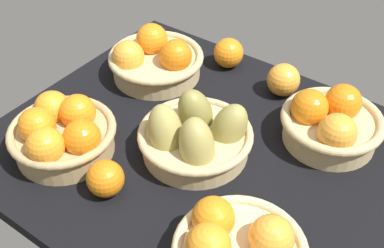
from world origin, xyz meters
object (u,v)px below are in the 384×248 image
loose_orange_side_gap (228,53)px  basket_near_left (330,123)px  loose_orange_back_gap (283,80)px  basket_near_right (155,59)px  loose_orange_front_gap (105,179)px  basket_far_right (62,133)px  basket_center_pears (196,136)px

loose_orange_side_gap → basket_near_left: bearing=160.5°
basket_near_left → loose_orange_back_gap: (15.62, -9.10, -0.98)cm
basket_near_right → loose_orange_back_gap: size_ratio=3.00×
loose_orange_front_gap → loose_orange_side_gap: loose_orange_side_gap is taller
basket_far_right → loose_orange_side_gap: bearing=-102.5°
basket_center_pears → loose_orange_back_gap: (-4.89, -28.49, -0.63)cm
basket_far_right → basket_near_right: size_ratio=0.94×
basket_near_left → basket_near_right: size_ratio=0.92×
basket_far_right → loose_orange_back_gap: (-27.18, -44.20, -1.15)cm
basket_near_left → basket_near_right: basket_near_right is taller
basket_far_right → basket_near_right: bearing=-86.3°
basket_far_right → loose_orange_back_gap: basket_far_right is taller
basket_near_left → loose_orange_front_gap: basket_near_left is taller
basket_center_pears → loose_orange_front_gap: size_ratio=3.29×
loose_orange_side_gap → basket_far_right: bearing=77.5°
loose_orange_back_gap → loose_orange_side_gap: loose_orange_back_gap is taller
basket_center_pears → basket_near_right: 29.60cm
basket_center_pears → loose_orange_back_gap: size_ratio=3.03×
basket_far_right → loose_orange_front_gap: basket_far_right is taller
basket_near_right → basket_near_left: bearing=-176.7°
basket_near_left → loose_orange_front_gap: size_ratio=2.99×
basket_center_pears → basket_near_right: (24.39, -16.76, 0.04)cm
basket_center_pears → basket_near_right: bearing=-34.5°
basket_far_right → basket_center_pears: bearing=-144.8°
basket_center_pears → loose_orange_side_gap: 33.10cm
basket_far_right → loose_orange_side_gap: (-10.36, -46.57, -1.25)cm
basket_near_left → loose_orange_front_gap: (28.00, 38.19, -1.29)cm
loose_orange_side_gap → loose_orange_back_gap: bearing=172.0°
basket_near_left → loose_orange_side_gap: (32.44, -11.48, -1.08)cm
basket_near_left → basket_near_right: bearing=3.3°
basket_far_right → basket_near_right: 32.54cm
basket_near_right → loose_orange_back_gap: bearing=-158.2°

